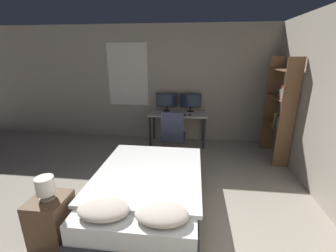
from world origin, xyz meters
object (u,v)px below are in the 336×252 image
object	(u,v)px
bedside_lamp	(45,186)
monitor_right	(191,101)
nightstand	(52,220)
computer_mouse	(190,115)
bookshelf	(281,107)
keyboard	(177,115)
office_chair	(173,139)
desk	(178,117)
bed	(148,192)
monitor_left	(167,101)

from	to	relation	value
bedside_lamp	monitor_right	size ratio (longest dim) A/B	0.52
nightstand	bedside_lamp	xyz separation A→B (m)	(0.00, 0.00, 0.43)
nightstand	computer_mouse	size ratio (longest dim) A/B	8.06
bedside_lamp	bookshelf	world-z (taller)	bookshelf
bedside_lamp	nightstand	bearing A→B (deg)	180.00
keyboard	office_chair	bearing A→B (deg)	-94.37
desk	bookshelf	world-z (taller)	bookshelf
bookshelf	monitor_right	bearing A→B (deg)	154.97
office_chair	bookshelf	xyz separation A→B (m)	(2.06, 0.12, 0.69)
bed	office_chair	size ratio (longest dim) A/B	2.03
computer_mouse	office_chair	distance (m)	0.73
desk	bookshelf	xyz separation A→B (m)	(2.02, -0.62, 0.44)
desk	keyboard	xyz separation A→B (m)	(-0.00, -0.19, 0.11)
bed	nightstand	size ratio (longest dim) A/B	3.57
keyboard	office_chair	size ratio (longest dim) A/B	0.38
bed	office_chair	bearing A→B (deg)	83.93
computer_mouse	bookshelf	bearing A→B (deg)	-13.70
desk	monitor_left	bearing A→B (deg)	145.25
keyboard	computer_mouse	world-z (taller)	computer_mouse
monitor_right	computer_mouse	xyz separation A→B (m)	(-0.00, -0.39, -0.23)
keyboard	nightstand	bearing A→B (deg)	-111.70
bed	keyboard	xyz separation A→B (m)	(0.22, 2.24, 0.49)
bedside_lamp	office_chair	size ratio (longest dim) A/B	0.26
keyboard	bookshelf	size ratio (longest dim) A/B	0.19
desk	monitor_right	xyz separation A→B (m)	(0.28, 0.19, 0.35)
bookshelf	monitor_left	bearing A→B (deg)	160.57
bed	bedside_lamp	distance (m)	1.26
monitor_right	office_chair	xyz separation A→B (m)	(-0.32, -0.93, -0.60)
bed	computer_mouse	bearing A→B (deg)	77.45
nightstand	office_chair	bearing A→B (deg)	64.79
bed	nightstand	xyz separation A→B (m)	(-0.94, -0.69, 0.02)
monitor_left	office_chair	size ratio (longest dim) A/B	0.50
monitor_left	monitor_right	distance (m)	0.56
nightstand	desk	xyz separation A→B (m)	(1.17, 3.12, 0.36)
bed	computer_mouse	distance (m)	2.35
bookshelf	computer_mouse	bearing A→B (deg)	166.30
bed	monitor_right	bearing A→B (deg)	79.16
bedside_lamp	office_chair	world-z (taller)	office_chair
monitor_left	monitor_right	xyz separation A→B (m)	(0.56, 0.00, 0.00)
nightstand	bookshelf	world-z (taller)	bookshelf
bedside_lamp	desk	xyz separation A→B (m)	(1.17, 3.12, -0.07)
nightstand	desk	distance (m)	3.35
bed	desk	xyz separation A→B (m)	(0.22, 2.43, 0.38)
computer_mouse	bookshelf	size ratio (longest dim) A/B	0.03
nightstand	bedside_lamp	bearing A→B (deg)	0.00
bedside_lamp	monitor_left	distance (m)	3.44
bedside_lamp	office_chair	bearing A→B (deg)	64.79
office_chair	monitor_left	bearing A→B (deg)	104.47
desk	computer_mouse	xyz separation A→B (m)	(0.28, -0.19, 0.12)
bedside_lamp	keyboard	size ratio (longest dim) A/B	0.68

